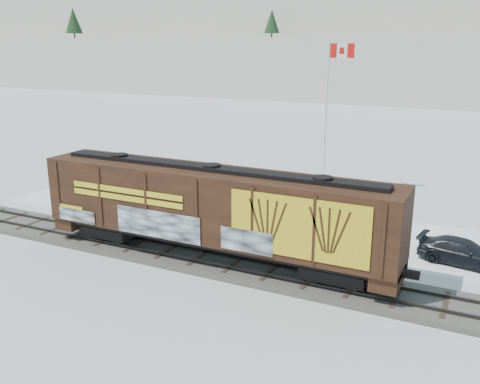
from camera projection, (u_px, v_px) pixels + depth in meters
The scene contains 9 objects.
ground at pixel (235, 268), 27.01m from camera, with size 500.00×500.00×0.00m, color white.
rail_track at pixel (235, 266), 26.97m from camera, with size 50.00×3.40×0.43m.
parking_strip at pixel (289, 225), 33.47m from camera, with size 40.00×8.00×0.03m, color white.
hillside at pixel (469, 30), 143.78m from camera, with size 360.00×110.00×93.00m.
hopper_railcar at pixel (212, 207), 26.72m from camera, with size 18.88×3.06×4.73m.
flagpole at pixel (327, 139), 39.65m from camera, with size 2.30×0.90×11.17m.
car_silver at pixel (235, 207), 34.76m from camera, with size 1.58×3.94×1.34m, color #9D9FA3.
car_white at pixel (360, 221), 31.71m from camera, with size 1.61×4.61×1.52m, color white.
car_dark at pixel (463, 252), 27.31m from camera, with size 1.81×4.46×1.29m, color black.
Camera 1 is at (11.31, -22.26, 11.00)m, focal length 40.00 mm.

